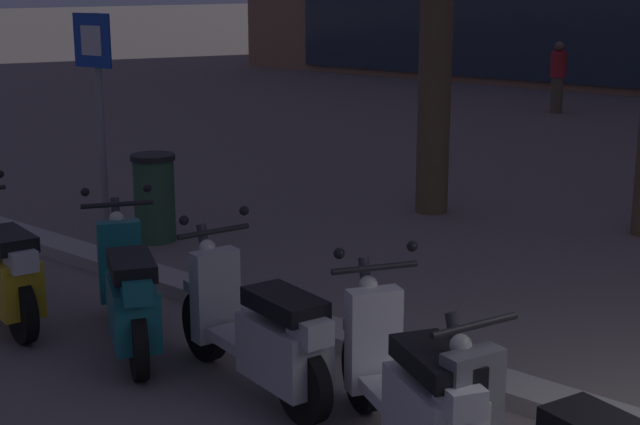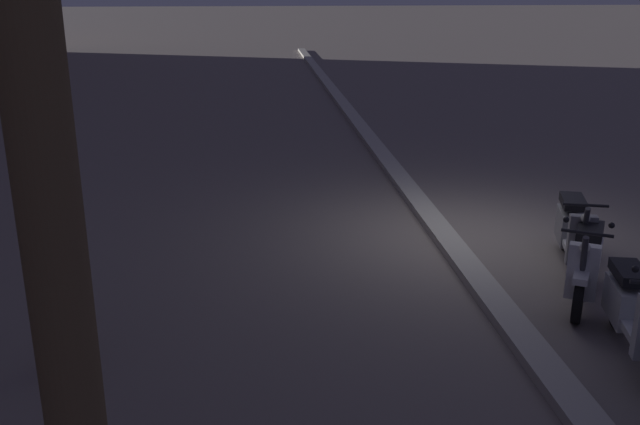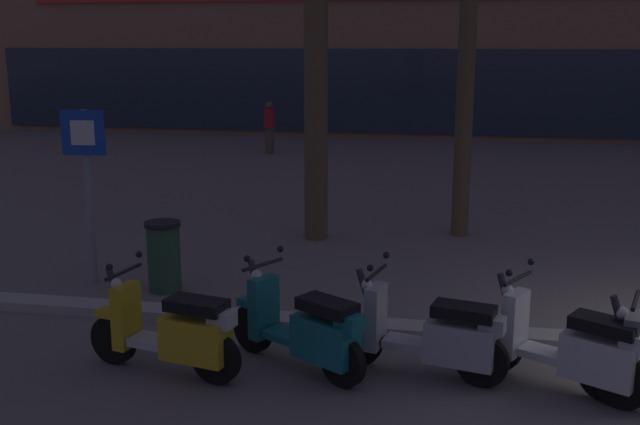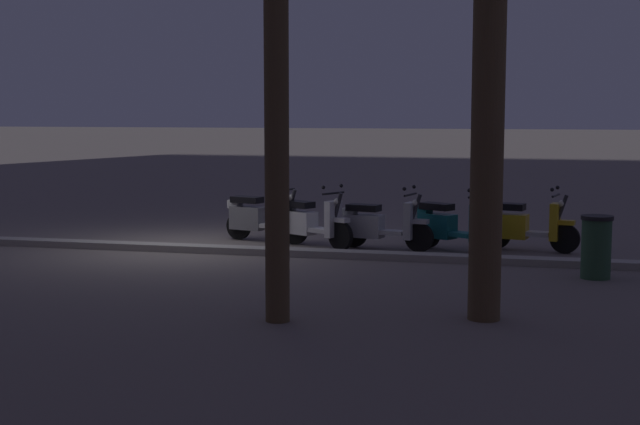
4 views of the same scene
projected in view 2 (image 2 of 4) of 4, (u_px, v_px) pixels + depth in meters
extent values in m
plane|color=slate|center=(467.00, 236.00, 10.81)|extent=(200.00, 200.00, 0.00)
cube|color=#ADA89E|center=(442.00, 233.00, 10.75)|extent=(60.00, 0.36, 0.12)
cylinder|color=black|center=(619.00, 306.00, 7.90)|extent=(0.53, 0.21, 0.52)
cube|color=silver|center=(638.00, 330.00, 7.24)|extent=(0.65, 0.41, 0.08)
cube|color=silver|center=(626.00, 302.00, 7.65)|extent=(0.73, 0.46, 0.42)
cube|color=black|center=(630.00, 273.00, 7.57)|extent=(0.65, 0.43, 0.12)
cube|color=silver|center=(621.00, 271.00, 7.86)|extent=(0.28, 0.25, 0.16)
sphere|color=black|center=(635.00, 269.00, 6.64)|extent=(0.07, 0.07, 0.07)
cylinder|color=black|center=(578.00, 301.00, 8.02)|extent=(0.50, 0.34, 0.52)
cylinder|color=black|center=(587.00, 263.00, 9.11)|extent=(0.50, 0.34, 0.52)
cube|color=white|center=(583.00, 278.00, 8.50)|extent=(0.66, 0.54, 0.08)
cube|color=white|center=(587.00, 257.00, 8.87)|extent=(0.75, 0.61, 0.42)
cube|color=black|center=(590.00, 231.00, 8.78)|extent=(0.67, 0.56, 0.12)
cube|color=white|center=(582.00, 272.00, 8.08)|extent=(0.29, 0.36, 0.66)
cube|color=white|center=(581.00, 278.00, 7.93)|extent=(0.36, 0.30, 0.08)
cylinder|color=#333338|center=(583.00, 262.00, 7.97)|extent=(0.28, 0.20, 0.69)
cylinder|color=black|center=(587.00, 233.00, 7.93)|extent=(0.31, 0.51, 0.04)
sphere|color=white|center=(585.00, 248.00, 7.89)|extent=(0.12, 0.12, 0.12)
cube|color=white|center=(591.00, 232.00, 9.05)|extent=(0.31, 0.29, 0.16)
sphere|color=black|center=(612.00, 225.00, 7.82)|extent=(0.07, 0.07, 0.07)
sphere|color=black|center=(566.00, 220.00, 8.01)|extent=(0.07, 0.07, 0.07)
cylinder|color=black|center=(581.00, 266.00, 8.99)|extent=(0.53, 0.24, 0.52)
cylinder|color=black|center=(567.00, 233.00, 10.19)|extent=(0.53, 0.24, 0.52)
cube|color=silver|center=(574.00, 246.00, 9.52)|extent=(0.65, 0.44, 0.08)
cube|color=slate|center=(570.00, 226.00, 9.93)|extent=(0.74, 0.50, 0.44)
cube|color=black|center=(573.00, 201.00, 9.83)|extent=(0.66, 0.46, 0.12)
cube|color=slate|center=(581.00, 240.00, 9.07)|extent=(0.23, 0.37, 0.66)
cube|color=slate|center=(584.00, 245.00, 8.90)|extent=(0.35, 0.24, 0.08)
cylinder|color=#333338|center=(584.00, 231.00, 8.95)|extent=(0.29, 0.15, 0.69)
cylinder|color=black|center=(586.00, 205.00, 8.92)|extent=(0.20, 0.55, 0.04)
sphere|color=white|center=(586.00, 218.00, 8.87)|extent=(0.12, 0.12, 0.12)
cube|color=silver|center=(569.00, 202.00, 10.13)|extent=(0.29, 0.26, 0.16)
cylinder|color=brown|center=(34.00, 83.00, 4.00)|extent=(0.39, 0.39, 6.33)
cylinder|color=brown|center=(37.00, 83.00, 6.31)|extent=(0.29, 0.29, 5.69)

